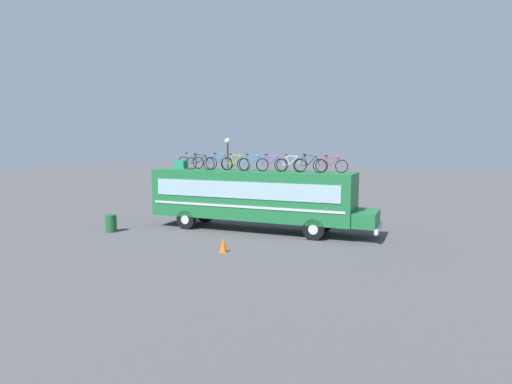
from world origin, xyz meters
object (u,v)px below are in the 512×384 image
Objects in this scene: rooftop_bicycle_3 at (219,163)px; rooftop_bicycle_7 at (291,164)px; rooftop_bicycle_8 at (310,165)px; rooftop_bicycle_5 at (252,164)px; rooftop_bicycle_2 at (200,163)px; rooftop_bicycle_6 at (271,164)px; luggage_bag_1 at (181,164)px; traffic_cone at (223,245)px; rooftop_bicycle_4 at (235,163)px; rooftop_bicycle_1 at (191,162)px; rooftop_bicycle_9 at (331,165)px; street_lamp at (228,162)px; bus at (254,195)px; trash_bin at (111,223)px.

rooftop_bicycle_3 is 1.02× the size of rooftop_bicycle_7.
rooftop_bicycle_5 is at bearing -179.08° from rooftop_bicycle_8.
rooftop_bicycle_2 is 4.08m from rooftop_bicycle_6.
traffic_cone is at bearing -44.28° from luggage_bag_1.
rooftop_bicycle_6 is (2.06, -0.07, 0.00)m from rooftop_bicycle_4.
rooftop_bicycle_9 is at bearing -1.67° from rooftop_bicycle_1.
rooftop_bicycle_5 is 1.07× the size of rooftop_bicycle_7.
bus is at bearing -54.71° from street_lamp.
rooftop_bicycle_9 is at bearing 26.40° from rooftop_bicycle_8.
rooftop_bicycle_1 reaches higher than traffic_cone.
rooftop_bicycle_2 reaches higher than traffic_cone.
rooftop_bicycle_2 is 2.75× the size of traffic_cone.
rooftop_bicycle_4 is (-1.02, -0.13, 1.68)m from bus.
rooftop_bicycle_6 is (3.08, -0.18, -0.01)m from rooftop_bicycle_3.
bus is 2.65m from rooftop_bicycle_3.
rooftop_bicycle_4 is 0.35× the size of street_lamp.
rooftop_bicycle_1 is 8.18m from rooftop_bicycle_9.
rooftop_bicycle_7 is at bearing 18.62° from rooftop_bicycle_6.
rooftop_bicycle_2 reaches higher than rooftop_bicycle_9.
rooftop_bicycle_1 reaches higher than rooftop_bicycle_6.
traffic_cone is (7.35, -1.57, -0.13)m from trash_bin.
rooftop_bicycle_9 is 11.84m from trash_bin.
rooftop_bicycle_8 reaches higher than rooftop_bicycle_4.
rooftop_bicycle_3 reaches higher than rooftop_bicycle_6.
rooftop_bicycle_2 reaches higher than rooftop_bicycle_4.
rooftop_bicycle_9 reaches higher than trash_bin.
street_lamp is (-8.87, 6.58, -0.29)m from rooftop_bicycle_9.
traffic_cone is at bearing -125.51° from rooftop_bicycle_9.
rooftop_bicycle_3 reaches higher than rooftop_bicycle_1.
rooftop_bicycle_4 is at bearing -10.32° from rooftop_bicycle_1.
rooftop_bicycle_4 is at bearing -61.35° from street_lamp.
rooftop_bicycle_9 is at bearing 54.49° from traffic_cone.
rooftop_bicycle_8 is at bearing -21.33° from rooftop_bicycle_7.
luggage_bag_1 is 0.37× the size of rooftop_bicycle_3.
rooftop_bicycle_1 is at bearing 177.13° from rooftop_bicycle_7.
rooftop_bicycle_8 is (1.08, -0.42, 0.02)m from rooftop_bicycle_7.
rooftop_bicycle_8 is at bearing 0.75° from rooftop_bicycle_2.
rooftop_bicycle_3 is at bearing -6.45° from luggage_bag_1.
rooftop_bicycle_8 is (2.05, -0.09, 0.01)m from rooftop_bicycle_6.
rooftop_bicycle_6 is (1.04, -0.21, 1.68)m from bus.
bus is 13.42× the size of trash_bin.
luggage_bag_1 is 3.68m from rooftop_bicycle_4.
rooftop_bicycle_5 is at bearing -82.31° from bus.
bus is 7.68m from trash_bin.
traffic_cone is at bearing -61.74° from rooftop_bicycle_3.
rooftop_bicycle_3 is at bearing -177.85° from rooftop_bicycle_7.
rooftop_bicycle_8 is 1.10m from rooftop_bicycle_9.
luggage_bag_1 is at bearing 175.83° from rooftop_bicycle_8.
street_lamp is (-2.75, 6.80, -0.31)m from rooftop_bicycle_3.
rooftop_bicycle_7 reaches higher than luggage_bag_1.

